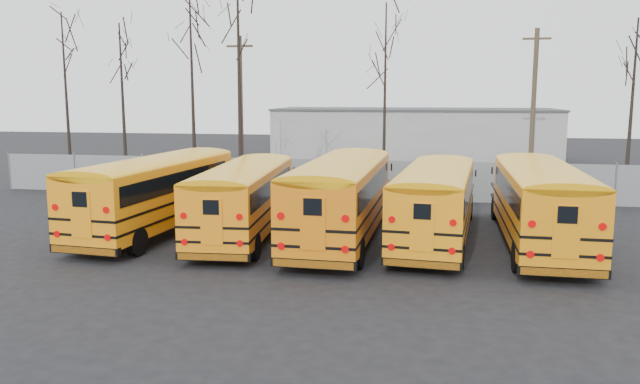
% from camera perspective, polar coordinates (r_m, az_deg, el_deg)
% --- Properties ---
extents(ground, '(120.00, 120.00, 0.00)m').
position_cam_1_polar(ground, '(20.24, 0.49, -6.28)').
color(ground, black).
rests_on(ground, ground).
extents(fence, '(40.00, 0.04, 2.00)m').
position_cam_1_polar(fence, '(31.72, 4.04, 1.13)').
color(fence, gray).
rests_on(fence, ground).
extents(distant_building, '(22.00, 8.00, 4.00)m').
position_cam_1_polar(distant_building, '(51.38, 8.59, 5.20)').
color(distant_building, '#B3B3AE').
rests_on(distant_building, ground).
extents(bus_a, '(3.45, 10.88, 3.00)m').
position_cam_1_polar(bus_a, '(24.75, -14.57, 0.40)').
color(bus_a, black).
rests_on(bus_a, ground).
extents(bus_b, '(2.95, 10.19, 2.82)m').
position_cam_1_polar(bus_b, '(23.32, -6.88, -0.15)').
color(bus_b, black).
rests_on(bus_b, ground).
extents(bus_c, '(2.91, 11.11, 3.09)m').
position_cam_1_polar(bus_c, '(22.55, 2.03, -0.00)').
color(bus_c, black).
rests_on(bus_c, ground).
extents(bus_d, '(3.31, 10.37, 2.85)m').
position_cam_1_polar(bus_d, '(22.65, 10.55, -0.46)').
color(bus_d, black).
rests_on(bus_d, ground).
extents(bus_e, '(2.65, 10.70, 2.98)m').
position_cam_1_polar(bus_e, '(22.92, 19.50, -0.53)').
color(bus_e, black).
rests_on(bus_e, ground).
extents(utility_pole_left, '(1.51, 0.26, 8.51)m').
position_cam_1_polar(utility_pole_left, '(35.95, -7.26, 7.41)').
color(utility_pole_left, '#493629').
rests_on(utility_pole_left, ground).
extents(utility_pole_right, '(1.62, 0.28, 9.12)m').
position_cam_1_polar(utility_pole_right, '(39.61, 18.93, 7.59)').
color(utility_pole_right, '#4B3D2A').
rests_on(utility_pole_right, ground).
extents(tree_0, '(0.26, 0.26, 10.01)m').
position_cam_1_polar(tree_0, '(40.24, -22.17, 7.89)').
color(tree_0, black).
rests_on(tree_0, ground).
extents(tree_1, '(0.26, 0.26, 9.21)m').
position_cam_1_polar(tree_1, '(37.32, -17.56, 7.47)').
color(tree_1, black).
rests_on(tree_1, ground).
extents(tree_2, '(0.26, 0.26, 11.14)m').
position_cam_1_polar(tree_2, '(37.03, -11.59, 9.20)').
color(tree_2, black).
rests_on(tree_2, ground).
extents(tree_3, '(0.26, 0.26, 11.55)m').
position_cam_1_polar(tree_3, '(34.39, -7.39, 9.67)').
color(tree_3, black).
rests_on(tree_3, ground).
extents(tree_4, '(0.26, 0.26, 9.92)m').
position_cam_1_polar(tree_4, '(32.97, 5.94, 8.31)').
color(tree_4, black).
rests_on(tree_4, ground).
extents(tree_5, '(0.26, 0.26, 9.04)m').
position_cam_1_polar(tree_5, '(35.40, 26.59, 6.75)').
color(tree_5, black).
rests_on(tree_5, ground).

